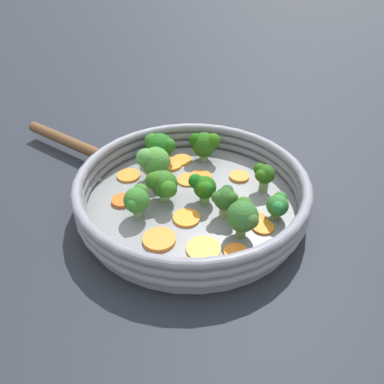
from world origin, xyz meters
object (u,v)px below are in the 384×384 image
at_px(carrot_slice_6, 188,180).
at_px(broccoli_floret_4, 204,187).
at_px(carrot_slice_7, 123,200).
at_px(carrot_slice_8, 236,253).
at_px(skillet, 192,204).
at_px(carrot_slice_12, 159,239).
at_px(carrot_slice_4, 263,227).
at_px(broccoli_floret_2, 263,174).
at_px(carrot_slice_10, 255,220).
at_px(broccoli_floret_9, 162,184).
at_px(broccoli_floret_1, 243,216).
at_px(broccoli_floret_5, 137,199).
at_px(carrot_slice_2, 239,176).
at_px(carrot_slice_1, 129,175).
at_px(carrot_slice_5, 182,160).
at_px(broccoli_floret_7, 225,199).
at_px(carrot_slice_9, 171,164).
at_px(broccoli_floret_8, 204,144).
at_px(carrot_slice_11, 204,249).
at_px(carrot_slice_0, 201,177).
at_px(carrot_slice_3, 187,218).
at_px(broccoli_floret_0, 278,204).
at_px(broccoli_floret_6, 153,161).
at_px(broccoli_floret_3, 161,146).

xyz_separation_m(carrot_slice_6, broccoli_floret_4, (0.00, 0.06, 0.03)).
bearing_deg(carrot_slice_7, carrot_slice_8, 119.57).
xyz_separation_m(skillet, carrot_slice_12, (0.08, 0.06, 0.01)).
bearing_deg(carrot_slice_4, carrot_slice_12, -16.17).
bearing_deg(broccoli_floret_2, carrot_slice_10, 49.13).
bearing_deg(broccoli_floret_9, skillet, 154.05).
xyz_separation_m(broccoli_floret_1, broccoli_floret_4, (0.01, -0.09, -0.01)).
bearing_deg(broccoli_floret_1, broccoli_floret_5, -41.91).
bearing_deg(carrot_slice_2, carrot_slice_1, -27.44).
height_order(carrot_slice_1, carrot_slice_5, same).
bearing_deg(carrot_slice_10, broccoli_floret_7, -42.42).
height_order(skillet, carrot_slice_7, carrot_slice_7).
relative_size(carrot_slice_4, carrot_slice_12, 0.69).
bearing_deg(broccoli_floret_9, carrot_slice_9, -120.95).
relative_size(carrot_slice_10, broccoli_floret_4, 0.81).
bearing_deg(broccoli_floret_8, carrot_slice_11, 62.34).
xyz_separation_m(carrot_slice_2, broccoli_floret_8, (0.03, -0.08, 0.03)).
bearing_deg(carrot_slice_5, carrot_slice_4, 97.31).
relative_size(carrot_slice_8, broccoli_floret_1, 0.57).
bearing_deg(carrot_slice_1, carrot_slice_6, 146.75).
xyz_separation_m(carrot_slice_0, broccoli_floret_1, (0.01, 0.14, 0.03)).
bearing_deg(carrot_slice_3, carrot_slice_7, -48.37).
relative_size(carrot_slice_0, carrot_slice_4, 1.21).
relative_size(carrot_slice_10, broccoli_floret_0, 0.93).
distance_m(carrot_slice_9, carrot_slice_12, 0.18).
bearing_deg(broccoli_floret_9, carrot_slice_1, -72.40).
xyz_separation_m(skillet, broccoli_floret_1, (-0.03, 0.10, 0.04)).
bearing_deg(carrot_slice_5, carrot_slice_11, 72.32).
height_order(carrot_slice_7, carrot_slice_12, same).
relative_size(carrot_slice_6, broccoli_floret_6, 0.62).
height_order(carrot_slice_1, broccoli_floret_7, broccoli_floret_7).
bearing_deg(carrot_slice_3, broccoli_floret_1, 129.94).
bearing_deg(carrot_slice_9, broccoli_floret_1, 94.40).
relative_size(carrot_slice_11, carrot_slice_12, 1.03).
bearing_deg(carrot_slice_11, carrot_slice_7, -66.16).
relative_size(carrot_slice_12, broccoli_floret_5, 0.93).
bearing_deg(carrot_slice_8, carrot_slice_9, -92.71).
bearing_deg(carrot_slice_4, carrot_slice_11, 0.18).
distance_m(carrot_slice_2, broccoli_floret_3, 0.14).
bearing_deg(carrot_slice_0, carrot_slice_4, 98.58).
height_order(skillet, carrot_slice_10, carrot_slice_10).
height_order(carrot_slice_7, carrot_slice_10, carrot_slice_7).
height_order(carrot_slice_10, broccoli_floret_7, broccoli_floret_7).
xyz_separation_m(broccoli_floret_3, broccoli_floret_4, (-0.01, 0.14, -0.00)).
xyz_separation_m(carrot_slice_4, broccoli_floret_4, (0.05, -0.09, 0.03)).
height_order(carrot_slice_8, broccoli_floret_9, broccoli_floret_9).
xyz_separation_m(broccoli_floret_0, broccoli_floret_9, (0.13, -0.11, 0.01)).
relative_size(carrot_slice_8, broccoli_floret_4, 0.71).
bearing_deg(broccoli_floret_7, broccoli_floret_6, -66.71).
xyz_separation_m(carrot_slice_11, broccoli_floret_5, (0.05, -0.10, 0.03)).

